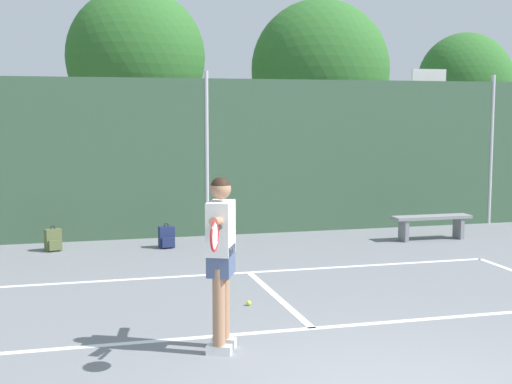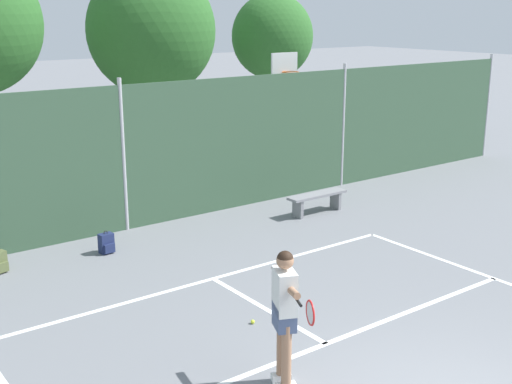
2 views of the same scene
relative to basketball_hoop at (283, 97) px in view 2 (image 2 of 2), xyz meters
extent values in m
cube|color=white|center=(-5.85, -5.29, -2.31)|extent=(8.20, 0.10, 0.01)
cube|color=white|center=(-5.85, -8.31, -2.31)|extent=(8.20, 0.10, 0.01)
cube|color=white|center=(-5.85, -6.83, -2.31)|extent=(0.10, 2.97, 0.01)
cube|color=#38563D|center=(-5.85, -1.79, -0.72)|extent=(26.00, 0.05, 3.18)
cylinder|color=#B2B2B7|center=(-5.85, -1.79, -0.64)|extent=(0.09, 0.09, 3.33)
cylinder|color=#B2B2B7|center=(0.65, -1.79, -0.64)|extent=(0.09, 0.09, 3.33)
cylinder|color=#B2B2B7|center=(7.15, -1.79, -0.64)|extent=(0.09, 0.09, 3.33)
cylinder|color=#284CB2|center=(0.00, 0.06, -0.79)|extent=(0.12, 0.12, 3.05)
cube|color=white|center=(0.00, -0.04, 0.94)|extent=(0.90, 0.06, 0.60)
torus|color=#D85919|center=(0.00, -0.31, 0.72)|extent=(0.48, 0.48, 0.02)
cylinder|color=brown|center=(0.03, 7.80, -1.36)|extent=(0.36, 0.36, 1.90)
ellipsoid|color=#2D6628|center=(0.03, 7.80, 1.65)|extent=(4.85, 4.36, 4.85)
cylinder|color=brown|center=(5.68, 7.80, -1.25)|extent=(0.36, 0.36, 2.12)
ellipsoid|color=#2D6628|center=(5.68, 7.80, 1.31)|extent=(3.55, 3.19, 3.55)
cube|color=silver|center=(-7.00, -8.70, -2.26)|extent=(0.29, 0.22, 0.10)
cylinder|color=#A37556|center=(-7.00, -8.70, -1.80)|extent=(0.13, 0.13, 0.82)
cylinder|color=#A37556|center=(-7.09, -8.92, -1.80)|extent=(0.13, 0.13, 0.82)
cube|color=#47567A|center=(-7.04, -8.81, -1.33)|extent=(0.37, 0.43, 0.32)
cube|color=silver|center=(-7.04, -8.81, -0.99)|extent=(0.38, 0.46, 0.56)
sphere|color=#A37556|center=(-7.04, -8.81, -0.58)|extent=(0.22, 0.22, 0.22)
sphere|color=black|center=(-7.04, -8.81, -0.56)|extent=(0.21, 0.21, 0.21)
cylinder|color=#A37556|center=(-7.10, -9.00, -0.89)|extent=(0.31, 0.55, 0.17)
cylinder|color=#A37556|center=(-6.93, -8.55, -0.94)|extent=(0.29, 0.50, 0.22)
cylinder|color=black|center=(-7.16, -9.20, -0.94)|extent=(0.15, 0.29, 0.04)
torus|color=red|center=(-7.26, -9.54, -0.94)|extent=(0.15, 0.29, 0.30)
cylinder|color=silver|center=(-7.26, -9.54, -0.94)|extent=(0.11, 0.24, 0.26)
sphere|color=#CCE033|center=(-6.33, -7.16, -2.28)|extent=(0.07, 0.07, 0.07)
cube|color=#566038|center=(-8.83, -2.78, -2.19)|extent=(0.23, 0.12, 0.18)
cube|color=navy|center=(-6.83, -2.89, -2.11)|extent=(0.30, 0.21, 0.40)
cube|color=navy|center=(-6.82, -3.01, -2.19)|extent=(0.23, 0.08, 0.18)
torus|color=black|center=(-6.83, -2.89, -1.89)|extent=(0.09, 0.02, 0.09)
cube|color=gray|center=(-1.65, -3.38, -1.86)|extent=(1.60, 0.36, 0.06)
cube|color=gray|center=(-2.25, -3.38, -2.09)|extent=(0.08, 0.32, 0.45)
cube|color=gray|center=(-1.05, -3.38, -2.09)|extent=(0.08, 0.32, 0.45)
camera|label=1|loc=(-8.56, -16.03, 0.22)|focal=50.29mm
camera|label=2|loc=(-11.87, -14.73, 2.39)|focal=46.61mm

